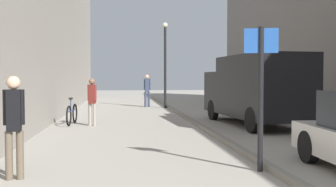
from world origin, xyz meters
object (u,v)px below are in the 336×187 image
delivery_van (255,88)px  street_sign_post (261,86)px  pedestrian_far_crossing (92,98)px  pedestrian_mid_block (14,120)px  lamp_post (165,59)px  bicycle_leaning (72,114)px  pedestrian_main_foreground (147,88)px

delivery_van → street_sign_post: 7.15m
pedestrian_far_crossing → pedestrian_mid_block: bearing=104.4°
street_sign_post → lamp_post: 15.11m
bicycle_leaning → pedestrian_main_foreground: bearing=73.2°
pedestrian_mid_block → delivery_van: 9.47m
pedestrian_far_crossing → street_sign_post: 8.06m
pedestrian_far_crossing → delivery_van: bearing=-164.4°
pedestrian_main_foreground → pedestrian_mid_block: bearing=76.1°
pedestrian_main_foreground → bicycle_leaning: (-3.29, -8.28, -0.70)m
pedestrian_main_foreground → bicycle_leaning: bearing=65.9°
pedestrian_mid_block → pedestrian_far_crossing: size_ratio=1.03×
pedestrian_far_crossing → street_sign_post: street_sign_post is taller
pedestrian_mid_block → delivery_van: size_ratio=0.30×
pedestrian_mid_block → lamp_post: bearing=67.4°
pedestrian_mid_block → bicycle_leaning: (-0.00, 7.83, -0.61)m
pedestrian_mid_block → street_sign_post: size_ratio=0.66×
lamp_post → pedestrian_far_crossing: bearing=-114.0°
street_sign_post → bicycle_leaning: size_ratio=1.47×
street_sign_post → lamp_post: bearing=-74.2°
lamp_post → pedestrian_mid_block: bearing=-105.6°
lamp_post → street_sign_post: bearing=-90.0°
pedestrian_main_foreground → lamp_post: size_ratio=0.39×
pedestrian_mid_block → delivery_van: bearing=39.5°
pedestrian_mid_block → bicycle_leaning: bearing=83.0°
street_sign_post → bicycle_leaning: bearing=-45.4°
pedestrian_main_foreground → pedestrian_mid_block: 16.44m
delivery_van → street_sign_post: bearing=-113.0°
pedestrian_far_crossing → bicycle_leaning: bearing=-13.1°
pedestrian_far_crossing → delivery_van: (5.76, -0.47, 0.35)m
bicycle_leaning → delivery_van: bearing=-3.6°
pedestrian_mid_block → lamp_post: 15.82m
delivery_van → street_sign_post: street_sign_post is taller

